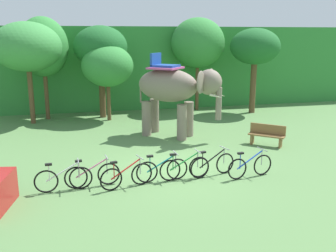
# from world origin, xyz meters

# --- Properties ---
(ground_plane) EXTENTS (80.00, 80.00, 0.00)m
(ground_plane) POSITION_xyz_m (0.00, 0.00, 0.00)
(ground_plane) COLOR #567F47
(foliage_hedge) EXTENTS (36.00, 6.00, 5.08)m
(foliage_hedge) POSITION_xyz_m (0.00, 13.93, 2.54)
(foliage_hedge) COLOR #338438
(foliage_hedge) RESTS_ON ground
(tree_far_right) EXTENTS (3.47, 3.47, 5.25)m
(tree_far_right) POSITION_xyz_m (-5.54, 8.58, 3.98)
(tree_far_right) COLOR brown
(tree_far_right) RESTS_ON ground
(tree_right) EXTENTS (2.68, 2.68, 5.54)m
(tree_right) POSITION_xyz_m (-4.85, 9.50, 3.94)
(tree_right) COLOR brown
(tree_right) RESTS_ON ground
(tree_center_left) EXTENTS (2.94, 2.94, 5.09)m
(tree_center_left) POSITION_xyz_m (-1.82, 9.31, 3.90)
(tree_center_left) COLOR brown
(tree_center_left) RESTS_ON ground
(tree_center_right) EXTENTS (2.76, 2.76, 4.09)m
(tree_center_right) POSITION_xyz_m (-1.54, 8.42, 2.96)
(tree_center_right) COLOR brown
(tree_center_right) RESTS_ON ground
(tree_left) EXTENTS (3.24, 3.24, 5.60)m
(tree_left) POSITION_xyz_m (4.06, 10.20, 4.10)
(tree_left) COLOR brown
(tree_left) RESTS_ON ground
(tree_far_left) EXTENTS (2.90, 2.90, 4.98)m
(tree_far_left) POSITION_xyz_m (7.04, 8.58, 3.88)
(tree_far_left) COLOR brown
(tree_far_left) RESTS_ON ground
(elephant) EXTENTS (3.84, 3.50, 3.78)m
(elephant) POSITION_xyz_m (1.09, 4.24, 2.20)
(elephant) COLOR gray
(elephant) RESTS_ON ground
(bike_white) EXTENTS (1.71, 0.52, 0.92)m
(bike_white) POSITION_xyz_m (-3.69, -1.16, 0.39)
(bike_white) COLOR black
(bike_white) RESTS_ON ground
(bike_pink) EXTENTS (1.71, 0.52, 0.92)m
(bike_pink) POSITION_xyz_m (-2.84, -1.02, 0.39)
(bike_pink) COLOR black
(bike_pink) RESTS_ON ground
(bike_red) EXTENTS (1.67, 0.61, 0.92)m
(bike_red) POSITION_xyz_m (-1.83, -1.34, 0.39)
(bike_red) COLOR black
(bike_red) RESTS_ON ground
(bike_teal) EXTENTS (1.71, 0.52, 0.92)m
(bike_teal) POSITION_xyz_m (-0.65, -1.07, 0.39)
(bike_teal) COLOR black
(bike_teal) RESTS_ON ground
(bike_green) EXTENTS (1.71, 0.52, 0.92)m
(bike_green) POSITION_xyz_m (0.09, -1.06, 0.39)
(bike_green) COLOR black
(bike_green) RESTS_ON ground
(bike_black) EXTENTS (1.67, 0.60, 0.92)m
(bike_black) POSITION_xyz_m (1.07, -0.99, 0.39)
(bike_black) COLOR black
(bike_black) RESTS_ON ground
(bike_blue) EXTENTS (1.69, 0.52, 0.92)m
(bike_blue) POSITION_xyz_m (2.23, -1.39, 0.39)
(bike_blue) COLOR black
(bike_blue) RESTS_ON ground
(wooden_bench) EXTENTS (1.39, 1.30, 0.89)m
(wooden_bench) POSITION_xyz_m (4.54, 1.90, 0.48)
(wooden_bench) COLOR brown
(wooden_bench) RESTS_ON ground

